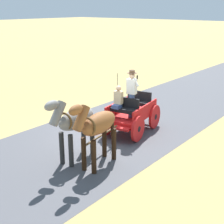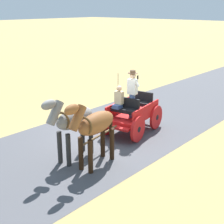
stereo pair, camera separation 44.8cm
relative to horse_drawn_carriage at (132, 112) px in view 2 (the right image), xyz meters
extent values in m
plane|color=tan|center=(0.57, 0.64, -0.82)|extent=(200.00, 200.00, 0.00)
cube|color=#4C4C51|center=(0.57, 0.64, -0.81)|extent=(5.41, 160.00, 0.01)
cube|color=red|center=(0.02, -0.08, -0.16)|extent=(1.54, 2.36, 0.12)
cube|color=red|center=(-0.55, -0.17, 0.12)|extent=(0.39, 2.07, 0.44)
cube|color=red|center=(0.58, 0.01, 0.12)|extent=(0.39, 2.07, 0.44)
cube|color=red|center=(-0.18, 1.12, -0.26)|extent=(1.10, 0.41, 0.08)
cube|color=red|center=(0.21, -1.27, -0.34)|extent=(0.74, 0.31, 0.06)
cube|color=black|center=(-0.08, 0.52, 0.22)|extent=(1.06, 0.52, 0.14)
cube|color=black|center=(-0.05, 0.34, 0.44)|extent=(1.02, 0.24, 0.44)
cube|color=black|center=(0.10, -0.57, 0.22)|extent=(1.06, 0.52, 0.14)
cube|color=black|center=(0.12, -0.75, 0.44)|extent=(1.02, 0.24, 0.44)
cylinder|color=red|center=(-0.75, 0.57, -0.34)|extent=(0.25, 0.96, 0.96)
cylinder|color=black|center=(-0.75, 0.57, -0.34)|extent=(0.15, 0.23, 0.21)
cylinder|color=red|center=(0.54, 0.78, -0.34)|extent=(0.25, 0.96, 0.96)
cylinder|color=black|center=(0.54, 0.78, -0.34)|extent=(0.15, 0.23, 0.21)
cylinder|color=red|center=(-0.50, -0.95, -0.34)|extent=(0.25, 0.96, 0.96)
cylinder|color=black|center=(-0.50, -0.95, -0.34)|extent=(0.15, 0.23, 0.21)
cylinder|color=red|center=(0.78, -0.74, -0.34)|extent=(0.25, 0.96, 0.96)
cylinder|color=black|center=(0.78, -0.74, -0.34)|extent=(0.15, 0.23, 0.21)
cylinder|color=brown|center=(-0.34, 2.09, -0.21)|extent=(0.39, 1.99, 0.07)
cylinder|color=black|center=(0.22, 0.56, 0.92)|extent=(0.02, 0.02, 1.30)
cylinder|color=#384C7F|center=(-0.18, 0.22, 0.35)|extent=(0.22, 0.22, 0.90)
cube|color=silver|center=(-0.18, 0.22, 1.08)|extent=(0.37, 0.27, 0.56)
sphere|color=beige|center=(-0.18, 0.22, 1.48)|extent=(0.22, 0.22, 0.22)
cylinder|color=#473323|center=(-0.18, 0.22, 1.58)|extent=(0.36, 0.36, 0.01)
cylinder|color=#473323|center=(-0.18, 0.22, 1.63)|extent=(0.20, 0.20, 0.10)
cylinder|color=silver|center=(-0.37, 0.23, 1.26)|extent=(0.27, 0.12, 0.32)
cube|color=black|center=(-0.43, 0.24, 1.46)|extent=(0.03, 0.07, 0.14)
cube|color=#384C7F|center=(0.15, 0.67, 0.36)|extent=(0.33, 0.36, 0.14)
cube|color=tan|center=(0.17, 0.55, 0.67)|extent=(0.33, 0.25, 0.48)
sphere|color=tan|center=(0.17, 0.55, 1.02)|extent=(0.20, 0.20, 0.20)
ellipsoid|color=brown|center=(-0.87, 2.81, 0.55)|extent=(0.74, 1.61, 0.64)
cylinder|color=black|center=(-1.11, 3.33, -0.29)|extent=(0.15, 0.15, 1.05)
cylinder|color=black|center=(-0.75, 3.38, -0.29)|extent=(0.15, 0.15, 1.05)
cylinder|color=black|center=(-0.99, 2.25, -0.29)|extent=(0.15, 0.15, 1.05)
cylinder|color=black|center=(-0.63, 2.29, -0.29)|extent=(0.15, 0.15, 1.05)
cylinder|color=brown|center=(-0.97, 3.65, 0.95)|extent=(0.33, 0.67, 0.73)
ellipsoid|color=brown|center=(-0.99, 3.87, 1.26)|extent=(0.28, 0.56, 0.28)
cube|color=black|center=(-0.96, 3.63, 0.99)|extent=(0.12, 0.51, 0.56)
cylinder|color=black|center=(-0.78, 2.08, 0.25)|extent=(0.11, 0.11, 0.70)
torus|color=brown|center=(-0.93, 3.36, 0.63)|extent=(0.55, 0.13, 0.55)
ellipsoid|color=gray|center=(-0.06, 2.95, 0.55)|extent=(0.73, 1.61, 0.64)
cylinder|color=#272726|center=(-0.30, 3.47, -0.29)|extent=(0.15, 0.15, 1.05)
cylinder|color=#272726|center=(0.06, 3.51, -0.29)|extent=(0.15, 0.15, 1.05)
cylinder|color=#272726|center=(-0.18, 2.38, -0.29)|extent=(0.15, 0.15, 1.05)
cylinder|color=#272726|center=(0.19, 2.42, -0.29)|extent=(0.15, 0.15, 1.05)
cylinder|color=gray|center=(-0.15, 3.78, 0.95)|extent=(0.33, 0.67, 0.73)
ellipsoid|color=gray|center=(-0.18, 4.00, 1.26)|extent=(0.28, 0.56, 0.28)
cube|color=#272726|center=(-0.15, 3.76, 0.99)|extent=(0.12, 0.51, 0.56)
cylinder|color=#272726|center=(0.03, 2.21, 0.25)|extent=(0.11, 0.11, 0.70)
torus|color=brown|center=(-0.12, 3.49, 0.63)|extent=(0.55, 0.13, 0.55)
camera|label=1|loc=(-6.85, 9.51, 3.87)|focal=51.36mm
camera|label=2|loc=(-7.19, 9.22, 3.87)|focal=51.36mm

